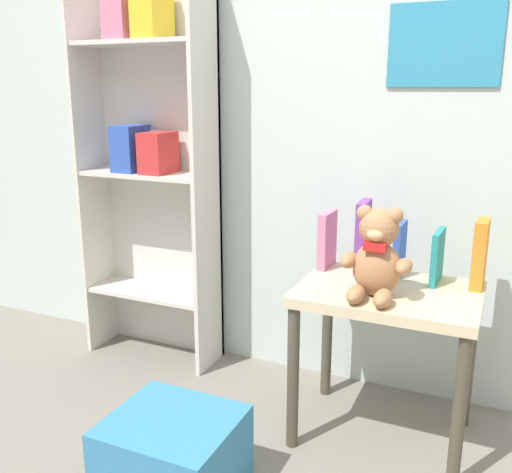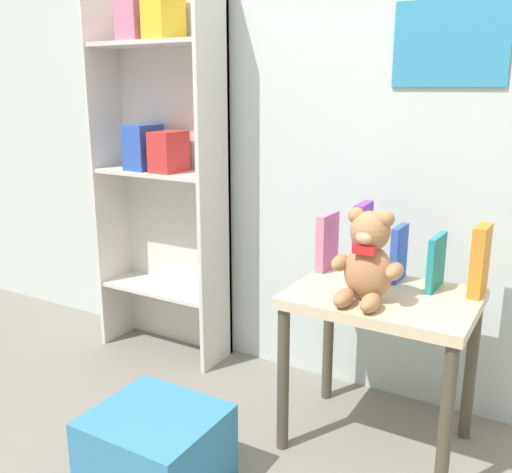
{
  "view_description": "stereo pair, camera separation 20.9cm",
  "coord_description": "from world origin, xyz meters",
  "px_view_note": "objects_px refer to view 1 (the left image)",
  "views": [
    {
      "loc": [
        0.53,
        -0.84,
        1.19
      ],
      "look_at": [
        -0.3,
        1.0,
        0.66
      ],
      "focal_mm": 40.0,
      "sensor_mm": 36.0,
      "label": 1
    },
    {
      "loc": [
        0.72,
        -0.75,
        1.19
      ],
      "look_at": [
        -0.3,
        1.0,
        0.66
      ],
      "focal_mm": 40.0,
      "sensor_mm": 36.0,
      "label": 2
    }
  ],
  "objects_px": {
    "storage_bin": "(173,456)",
    "book_standing_orange": "(480,254)",
    "bookshelf_side": "(150,151)",
    "book_standing_teal": "(437,257)",
    "book_standing_pink": "(327,240)",
    "display_table": "(387,314)",
    "book_standing_blue": "(399,249)",
    "teddy_bear": "(377,257)",
    "book_standing_purple": "(363,237)"
  },
  "relations": [
    {
      "from": "storage_bin",
      "to": "book_standing_orange",
      "type": "bearing_deg",
      "value": 42.0
    },
    {
      "from": "bookshelf_side",
      "to": "book_standing_orange",
      "type": "distance_m",
      "value": 1.38
    },
    {
      "from": "book_standing_teal",
      "to": "storage_bin",
      "type": "relative_size",
      "value": 0.49
    },
    {
      "from": "book_standing_pink",
      "to": "book_standing_orange",
      "type": "distance_m",
      "value": 0.52
    },
    {
      "from": "display_table",
      "to": "book_standing_blue",
      "type": "height_order",
      "value": "book_standing_blue"
    },
    {
      "from": "book_standing_pink",
      "to": "storage_bin",
      "type": "height_order",
      "value": "book_standing_pink"
    },
    {
      "from": "teddy_bear",
      "to": "book_standing_purple",
      "type": "height_order",
      "value": "teddy_bear"
    },
    {
      "from": "book_standing_pink",
      "to": "book_standing_orange",
      "type": "height_order",
      "value": "book_standing_orange"
    },
    {
      "from": "book_standing_purple",
      "to": "book_standing_pink",
      "type": "bearing_deg",
      "value": 177.85
    },
    {
      "from": "teddy_bear",
      "to": "book_standing_teal",
      "type": "bearing_deg",
      "value": 54.1
    },
    {
      "from": "bookshelf_side",
      "to": "storage_bin",
      "type": "distance_m",
      "value": 1.27
    },
    {
      "from": "bookshelf_side",
      "to": "book_standing_pink",
      "type": "xyz_separation_m",
      "value": [
        0.82,
        -0.1,
        -0.28
      ]
    },
    {
      "from": "display_table",
      "to": "book_standing_orange",
      "type": "height_order",
      "value": "book_standing_orange"
    },
    {
      "from": "display_table",
      "to": "book_standing_purple",
      "type": "distance_m",
      "value": 0.29
    },
    {
      "from": "display_table",
      "to": "book_standing_teal",
      "type": "height_order",
      "value": "book_standing_teal"
    },
    {
      "from": "book_standing_orange",
      "to": "storage_bin",
      "type": "distance_m",
      "value": 1.16
    },
    {
      "from": "book_standing_teal",
      "to": "bookshelf_side",
      "type": "bearing_deg",
      "value": 177.3
    },
    {
      "from": "book_standing_teal",
      "to": "storage_bin",
      "type": "xyz_separation_m",
      "value": [
        -0.63,
        -0.68,
        -0.51
      ]
    },
    {
      "from": "bookshelf_side",
      "to": "book_standing_pink",
      "type": "bearing_deg",
      "value": -6.84
    },
    {
      "from": "bookshelf_side",
      "to": "book_standing_teal",
      "type": "xyz_separation_m",
      "value": [
        1.22,
        -0.12,
        -0.29
      ]
    },
    {
      "from": "book_standing_teal",
      "to": "storage_bin",
      "type": "height_order",
      "value": "book_standing_teal"
    },
    {
      "from": "book_standing_orange",
      "to": "bookshelf_side",
      "type": "bearing_deg",
      "value": 177.5
    },
    {
      "from": "teddy_bear",
      "to": "book_standing_blue",
      "type": "relative_size",
      "value": 1.51
    },
    {
      "from": "book_standing_purple",
      "to": "teddy_bear",
      "type": "bearing_deg",
      "value": -69.11
    },
    {
      "from": "book_standing_blue",
      "to": "book_standing_teal",
      "type": "distance_m",
      "value": 0.13
    },
    {
      "from": "storage_bin",
      "to": "book_standing_blue",
      "type": "bearing_deg",
      "value": 54.32
    },
    {
      "from": "teddy_bear",
      "to": "bookshelf_side",
      "type": "bearing_deg",
      "value": 162.45
    },
    {
      "from": "bookshelf_side",
      "to": "display_table",
      "type": "distance_m",
      "value": 1.21
    },
    {
      "from": "book_standing_teal",
      "to": "book_standing_orange",
      "type": "height_order",
      "value": "book_standing_orange"
    },
    {
      "from": "book_standing_pink",
      "to": "book_standing_orange",
      "type": "relative_size",
      "value": 0.9
    },
    {
      "from": "teddy_bear",
      "to": "book_standing_teal",
      "type": "xyz_separation_m",
      "value": [
        0.16,
        0.22,
        -0.04
      ]
    },
    {
      "from": "book_standing_pink",
      "to": "storage_bin",
      "type": "xyz_separation_m",
      "value": [
        -0.24,
        -0.7,
        -0.52
      ]
    },
    {
      "from": "book_standing_blue",
      "to": "storage_bin",
      "type": "xyz_separation_m",
      "value": [
        -0.5,
        -0.7,
        -0.52
      ]
    },
    {
      "from": "display_table",
      "to": "book_standing_teal",
      "type": "xyz_separation_m",
      "value": [
        0.13,
        0.13,
        0.18
      ]
    },
    {
      "from": "teddy_bear",
      "to": "book_standing_orange",
      "type": "height_order",
      "value": "teddy_bear"
    },
    {
      "from": "book_standing_pink",
      "to": "book_standing_purple",
      "type": "bearing_deg",
      "value": 2.23
    },
    {
      "from": "bookshelf_side",
      "to": "book_standing_blue",
      "type": "distance_m",
      "value": 1.13
    },
    {
      "from": "book_standing_pink",
      "to": "book_standing_purple",
      "type": "distance_m",
      "value": 0.13
    },
    {
      "from": "book_standing_purple",
      "to": "book_standing_teal",
      "type": "bearing_deg",
      "value": -6.74
    },
    {
      "from": "storage_bin",
      "to": "book_standing_purple",
      "type": "bearing_deg",
      "value": 61.87
    },
    {
      "from": "teddy_bear",
      "to": "book_standing_purple",
      "type": "xyz_separation_m",
      "value": [
        -0.1,
        0.24,
        -0.0
      ]
    },
    {
      "from": "book_standing_pink",
      "to": "book_standing_purple",
      "type": "relative_size",
      "value": 0.8
    },
    {
      "from": "teddy_bear",
      "to": "storage_bin",
      "type": "xyz_separation_m",
      "value": [
        -0.48,
        -0.46,
        -0.55
      ]
    },
    {
      "from": "book_standing_pink",
      "to": "display_table",
      "type": "bearing_deg",
      "value": -27.44
    },
    {
      "from": "teddy_bear",
      "to": "book_standing_blue",
      "type": "height_order",
      "value": "teddy_bear"
    },
    {
      "from": "teddy_bear",
      "to": "book_standing_orange",
      "type": "distance_m",
      "value": 0.37
    },
    {
      "from": "book_standing_pink",
      "to": "teddy_bear",
      "type": "bearing_deg",
      "value": -43.5
    },
    {
      "from": "book_standing_purple",
      "to": "book_standing_orange",
      "type": "relative_size",
      "value": 1.13
    },
    {
      "from": "book_standing_orange",
      "to": "book_standing_purple",
      "type": "bearing_deg",
      "value": -179.25
    },
    {
      "from": "teddy_bear",
      "to": "book_standing_pink",
      "type": "height_order",
      "value": "teddy_bear"
    }
  ]
}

